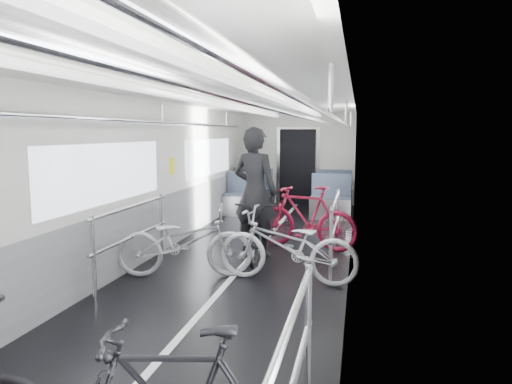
# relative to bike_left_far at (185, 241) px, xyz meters

# --- Properties ---
(car_shell) EXTENTS (3.02, 14.01, 2.41)m
(car_shell) POSITION_rel_bike_left_far_xyz_m (0.63, 1.37, 0.65)
(car_shell) COLOR black
(car_shell) RESTS_ON ground
(bike_left_far) EXTENTS (1.90, 1.06, 0.95)m
(bike_left_far) POSITION_rel_bike_left_far_xyz_m (0.00, 0.00, 0.00)
(bike_left_far) COLOR #9C9DA1
(bike_left_far) RESTS_ON floor
(bike_right_mid) EXTENTS (1.86, 0.78, 0.95)m
(bike_right_mid) POSITION_rel_bike_left_far_xyz_m (1.36, 0.05, 0.00)
(bike_right_mid) COLOR silver
(bike_right_mid) RESTS_ON floor
(bike_right_far) EXTENTS (1.82, 0.93, 1.05)m
(bike_right_far) POSITION_rel_bike_left_far_xyz_m (1.40, 1.82, 0.05)
(bike_right_far) COLOR maroon
(bike_right_far) RESTS_ON floor
(bike_aisle) EXTENTS (0.69, 1.75, 0.90)m
(bike_aisle) POSITION_rel_bike_left_far_xyz_m (0.79, 1.14, -0.02)
(bike_aisle) COLOR black
(bike_aisle) RESTS_ON floor
(person_standing) EXTENTS (0.83, 0.65, 1.99)m
(person_standing) POSITION_rel_bike_left_far_xyz_m (0.67, 1.24, 0.52)
(person_standing) COLOR black
(person_standing) RESTS_ON floor
(person_seated) EXTENTS (0.98, 0.83, 1.80)m
(person_seated) POSITION_rel_bike_left_far_xyz_m (-0.40, 5.50, 0.43)
(person_seated) COLOR #28262D
(person_seated) RESTS_ON floor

